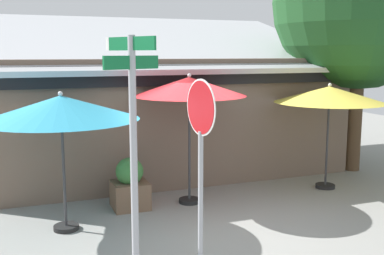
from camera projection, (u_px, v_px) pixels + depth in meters
name	position (u px, v px, depth m)	size (l,w,h in m)	color
ground_plane	(208.00, 228.00, 8.35)	(28.00, 28.00, 0.10)	gray
cafe_building	(157.00, 108.00, 12.79)	(9.19, 5.81, 4.20)	#705B4C
street_sign_post	(133.00, 144.00, 5.63)	(0.75, 0.81, 3.28)	#A8AAB2
stop_sign	(201.00, 141.00, 6.22)	(0.11, 0.76, 2.74)	#A8AAB2
patio_umbrella_teal_left	(61.00, 108.00, 7.82)	(2.65, 2.65, 2.44)	black
patio_umbrella_crimson_center	(189.00, 87.00, 9.26)	(2.29, 2.29, 2.67)	black
patio_umbrella_mustard_right	(329.00, 95.00, 10.35)	(2.46, 2.46, 2.41)	black
shade_tree	(374.00, 7.00, 11.67)	(4.97, 4.40, 6.54)	brown
sidewalk_planter	(130.00, 186.00, 9.24)	(0.70, 0.70, 1.03)	brown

